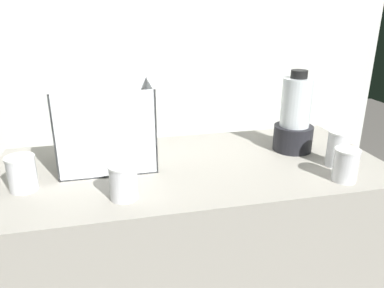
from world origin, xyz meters
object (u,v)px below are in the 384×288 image
at_px(juice_cup_mango_far_left, 22,176).
at_px(juice_cup_beet_middle, 345,167).
at_px(juice_cup_pomegranate_left, 124,184).
at_px(carrot_display_bin, 105,142).
at_px(juice_cup_beet_right, 338,151).
at_px(blender_pitcher, 295,119).

bearing_deg(juice_cup_mango_far_left, juice_cup_beet_middle, -9.29).
height_order(juice_cup_mango_far_left, juice_cup_pomegranate_left, juice_cup_mango_far_left).
bearing_deg(carrot_display_bin, juice_cup_beet_right, -13.34).
distance_m(blender_pitcher, juice_cup_pomegranate_left, 0.73).
relative_size(blender_pitcher, juice_cup_beet_right, 2.45).
relative_size(blender_pitcher, juice_cup_beet_middle, 2.89).
bearing_deg(blender_pitcher, juice_cup_mango_far_left, -172.57).
distance_m(blender_pitcher, juice_cup_beet_right, 0.21).
bearing_deg(juice_cup_pomegranate_left, juice_cup_mango_far_left, 157.43).
distance_m(carrot_display_bin, juice_cup_beet_right, 0.83).
distance_m(juice_cup_pomegranate_left, juice_cup_beet_right, 0.76).
xyz_separation_m(blender_pitcher, juice_cup_beet_right, (0.08, -0.18, -0.07)).
height_order(juice_cup_pomegranate_left, juice_cup_beet_right, juice_cup_beet_right).
bearing_deg(juice_cup_beet_middle, juice_cup_mango_far_left, 170.71).
height_order(juice_cup_pomegranate_left, juice_cup_beet_middle, juice_cup_beet_middle).
bearing_deg(juice_cup_beet_middle, juice_cup_pomegranate_left, 176.78).
xyz_separation_m(carrot_display_bin, juice_cup_pomegranate_left, (0.05, -0.26, -0.04)).
distance_m(carrot_display_bin, juice_cup_pomegranate_left, 0.27).
xyz_separation_m(carrot_display_bin, blender_pitcher, (0.73, -0.01, 0.04)).
height_order(blender_pitcher, juice_cup_pomegranate_left, blender_pitcher).
bearing_deg(juice_cup_beet_right, juice_cup_mango_far_left, 177.15).
height_order(juice_cup_mango_far_left, juice_cup_beet_middle, juice_cup_mango_far_left).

